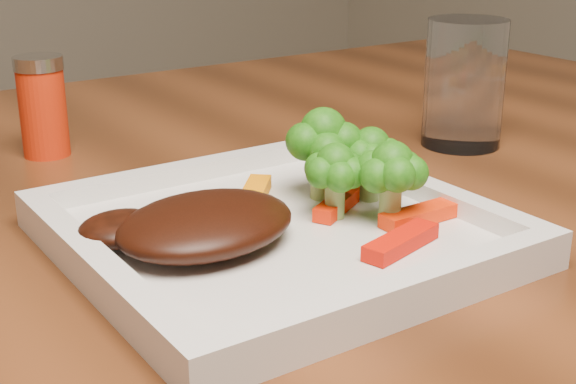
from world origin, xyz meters
TOP-DOWN VIEW (x-y plane):
  - plate at (0.11, -0.33)m, footprint 0.27×0.27m
  - steak at (0.06, -0.33)m, footprint 0.14×0.11m
  - broccoli_0 at (0.17, -0.29)m, footprint 0.08×0.08m
  - broccoli_1 at (0.20, -0.32)m, footprint 0.06×0.06m
  - broccoli_2 at (0.18, -0.36)m, footprint 0.06×0.06m
  - broccoli_3 at (0.16, -0.33)m, footprint 0.06×0.06m
  - carrot_0 at (0.16, -0.40)m, footprint 0.07×0.03m
  - carrot_1 at (0.20, -0.37)m, footprint 0.06×0.02m
  - carrot_3 at (0.21, -0.29)m, footprint 0.06×0.02m
  - carrot_4 at (0.13, -0.27)m, footprint 0.05×0.06m
  - carrot_6 at (0.16, -0.33)m, footprint 0.05×0.04m
  - spice_shaker at (0.05, -0.03)m, footprint 0.05×0.05m
  - drinking_glass at (0.39, -0.22)m, footprint 0.10×0.10m

SIDE VIEW (x-z plane):
  - plate at x=0.11m, z-range 0.75..0.76m
  - carrot_0 at x=0.16m, z-range 0.76..0.77m
  - carrot_1 at x=0.20m, z-range 0.76..0.77m
  - carrot_3 at x=0.21m, z-range 0.76..0.77m
  - carrot_4 at x=0.13m, z-range 0.76..0.77m
  - carrot_6 at x=0.16m, z-range 0.76..0.77m
  - steak at x=0.06m, z-range 0.76..0.79m
  - broccoli_2 at x=0.18m, z-range 0.76..0.82m
  - broccoli_3 at x=0.16m, z-range 0.76..0.82m
  - broccoli_1 at x=0.20m, z-range 0.76..0.83m
  - spice_shaker at x=0.05m, z-range 0.75..0.84m
  - broccoli_0 at x=0.17m, z-range 0.76..0.83m
  - drinking_glass at x=0.39m, z-range 0.75..0.87m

